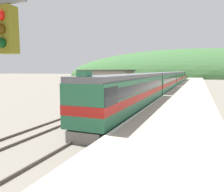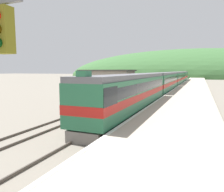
{
  "view_description": "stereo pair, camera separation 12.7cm",
  "coord_description": "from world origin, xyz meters",
  "px_view_note": "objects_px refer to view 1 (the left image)",
  "views": [
    {
      "loc": [
        6.35,
        2.43,
        4.47
      ],
      "look_at": [
        -0.11,
        18.66,
        2.41
      ],
      "focal_mm": 35.0,
      "sensor_mm": 36.0,
      "label": 1
    },
    {
      "loc": [
        6.47,
        2.48,
        4.47
      ],
      "look_at": [
        -0.11,
        18.66,
        2.41
      ],
      "focal_mm": 35.0,
      "sensor_mm": 36.0,
      "label": 2
    }
  ],
  "objects_px": {
    "carriage_third": "(175,78)",
    "carriage_fourth": "(181,76)",
    "express_train_lead_car": "(131,92)",
    "carriage_second": "(163,82)"
  },
  "relations": [
    {
      "from": "express_train_lead_car",
      "to": "carriage_fourth",
      "type": "bearing_deg",
      "value": 90.0
    },
    {
      "from": "carriage_second",
      "to": "carriage_third",
      "type": "relative_size",
      "value": 1.0
    },
    {
      "from": "carriage_third",
      "to": "carriage_fourth",
      "type": "relative_size",
      "value": 1.0
    },
    {
      "from": "express_train_lead_car",
      "to": "carriage_second",
      "type": "distance_m",
      "value": 21.56
    },
    {
      "from": "carriage_second",
      "to": "carriage_third",
      "type": "bearing_deg",
      "value": 90.0
    },
    {
      "from": "carriage_second",
      "to": "carriage_fourth",
      "type": "height_order",
      "value": "same"
    },
    {
      "from": "carriage_second",
      "to": "carriage_fourth",
      "type": "distance_m",
      "value": 42.08
    },
    {
      "from": "express_train_lead_car",
      "to": "carriage_second",
      "type": "relative_size",
      "value": 1.03
    },
    {
      "from": "express_train_lead_car",
      "to": "carriage_fourth",
      "type": "height_order",
      "value": "express_train_lead_car"
    },
    {
      "from": "express_train_lead_car",
      "to": "carriage_third",
      "type": "height_order",
      "value": "express_train_lead_car"
    }
  ]
}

